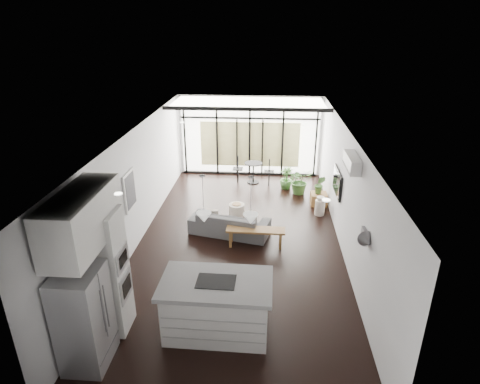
# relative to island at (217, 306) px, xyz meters

# --- Properties ---
(floor) EXTENTS (5.00, 10.00, 0.00)m
(floor) POSITION_rel_island_xyz_m (0.15, 3.11, -0.52)
(floor) COLOR black
(floor) RESTS_ON ground
(ceiling) EXTENTS (5.00, 10.00, 0.00)m
(ceiling) POSITION_rel_island_xyz_m (0.15, 3.11, 2.28)
(ceiling) COLOR white
(ceiling) RESTS_ON ground
(wall_left) EXTENTS (0.02, 10.00, 2.80)m
(wall_left) POSITION_rel_island_xyz_m (-2.35, 3.11, 0.88)
(wall_left) COLOR silver
(wall_left) RESTS_ON ground
(wall_right) EXTENTS (0.02, 10.00, 2.80)m
(wall_right) POSITION_rel_island_xyz_m (2.65, 3.11, 0.88)
(wall_right) COLOR silver
(wall_right) RESTS_ON ground
(wall_back) EXTENTS (5.00, 0.02, 2.80)m
(wall_back) POSITION_rel_island_xyz_m (0.15, 8.11, 0.88)
(wall_back) COLOR silver
(wall_back) RESTS_ON ground
(wall_front) EXTENTS (5.00, 0.02, 2.80)m
(wall_front) POSITION_rel_island_xyz_m (0.15, -1.89, 0.88)
(wall_front) COLOR silver
(wall_front) RESTS_ON ground
(glazing) EXTENTS (5.00, 0.20, 2.80)m
(glazing) POSITION_rel_island_xyz_m (0.15, 7.99, 0.88)
(glazing) COLOR black
(glazing) RESTS_ON ground
(skylight) EXTENTS (4.70, 1.90, 0.06)m
(skylight) POSITION_rel_island_xyz_m (0.15, 7.11, 2.25)
(skylight) COLOR white
(skylight) RESTS_ON ceiling
(neighbour_building) EXTENTS (3.50, 0.02, 1.60)m
(neighbour_building) POSITION_rel_island_xyz_m (0.15, 8.06, 0.58)
(neighbour_building) COLOR #F6F4A6
(neighbour_building) RESTS_ON ground
(island) EXTENTS (1.93, 1.16, 1.04)m
(island) POSITION_rel_island_xyz_m (0.00, 0.00, 0.00)
(island) COLOR silver
(island) RESTS_ON floor
(cooktop) EXTENTS (0.67, 0.45, 0.01)m
(cooktop) POSITION_rel_island_xyz_m (0.00, 0.00, 0.53)
(cooktop) COLOR black
(cooktop) RESTS_ON island
(fridge) EXTENTS (0.66, 0.82, 1.70)m
(fridge) POSITION_rel_island_xyz_m (-1.97, -0.84, 0.33)
(fridge) COLOR #ABABB0
(fridge) RESTS_ON floor
(appliance_column) EXTENTS (0.60, 0.63, 2.31)m
(appliance_column) POSITION_rel_island_xyz_m (-1.87, -0.04, 0.63)
(appliance_column) COLOR silver
(appliance_column) RESTS_ON floor
(upper_cabinets) EXTENTS (0.62, 1.75, 0.86)m
(upper_cabinets) POSITION_rel_island_xyz_m (-1.97, -0.39, 1.83)
(upper_cabinets) COLOR silver
(upper_cabinets) RESTS_ON wall_left
(pendant_left) EXTENTS (0.26, 0.26, 0.18)m
(pendant_left) POSITION_rel_island_xyz_m (-0.25, 0.46, 1.50)
(pendant_left) COLOR white
(pendant_left) RESTS_ON ceiling
(pendant_right) EXTENTS (0.26, 0.26, 0.18)m
(pendant_right) POSITION_rel_island_xyz_m (0.55, 0.46, 1.50)
(pendant_right) COLOR white
(pendant_right) RESTS_ON ceiling
(sofa) EXTENTS (2.13, 1.05, 0.80)m
(sofa) POSITION_rel_island_xyz_m (-0.13, 3.58, -0.12)
(sofa) COLOR #4A494C
(sofa) RESTS_ON floor
(console_bench) EXTENTS (1.43, 0.38, 0.46)m
(console_bench) POSITION_rel_island_xyz_m (0.57, 3.00, -0.29)
(console_bench) COLOR brown
(console_bench) RESTS_ON floor
(pouf) EXTENTS (0.53, 0.53, 0.36)m
(pouf) POSITION_rel_island_xyz_m (-0.03, 4.60, -0.34)
(pouf) COLOR beige
(pouf) RESTS_ON floor
(crate) EXTENTS (0.48, 0.48, 0.36)m
(crate) POSITION_rel_island_xyz_m (2.37, 5.56, -0.34)
(crate) COLOR brown
(crate) RESTS_ON floor
(plant_tall) EXTENTS (1.02, 1.07, 0.67)m
(plant_tall) POSITION_rel_island_xyz_m (1.85, 6.39, -0.19)
(plant_tall) COLOR #3C692D
(plant_tall) RESTS_ON floor
(plant_med) EXTENTS (0.73, 0.84, 0.41)m
(plant_med) POSITION_rel_island_xyz_m (1.43, 6.75, -0.32)
(plant_med) COLOR #3C692D
(plant_med) RESTS_ON floor
(plant_crate) EXTENTS (0.40, 0.62, 0.25)m
(plant_crate) POSITION_rel_island_xyz_m (2.37, 5.56, -0.04)
(plant_crate) COLOR #3C692D
(plant_crate) RESTS_ON crate
(milk_can) EXTENTS (0.32, 0.32, 0.55)m
(milk_can) POSITION_rel_island_xyz_m (2.33, 4.86, -0.25)
(milk_can) COLOR beige
(milk_can) RESTS_ON floor
(bistro_set) EXTENTS (1.61, 0.92, 0.73)m
(bistro_set) POSITION_rel_island_xyz_m (0.33, 7.20, -0.16)
(bistro_set) COLOR black
(bistro_set) RESTS_ON floor
(tv) EXTENTS (0.05, 1.10, 0.65)m
(tv) POSITION_rel_island_xyz_m (2.61, 4.11, 0.78)
(tv) COLOR black
(tv) RESTS_ON wall_right
(ac_unit) EXTENTS (0.22, 0.90, 0.30)m
(ac_unit) POSITION_rel_island_xyz_m (2.53, 2.31, 1.93)
(ac_unit) COLOR white
(ac_unit) RESTS_ON wall_right
(framed_art) EXTENTS (0.04, 0.70, 0.90)m
(framed_art) POSITION_rel_island_xyz_m (-2.32, 2.61, 1.03)
(framed_art) COLOR black
(framed_art) RESTS_ON wall_left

